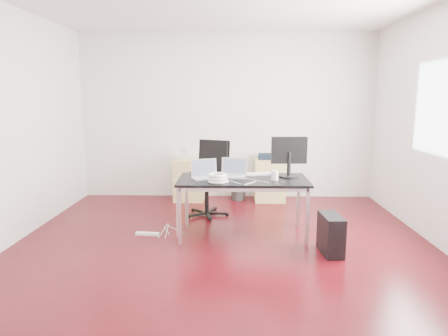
{
  "coord_description": "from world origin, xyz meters",
  "views": [
    {
      "loc": [
        0.13,
        -4.38,
        1.73
      ],
      "look_at": [
        0.0,
        0.55,
        0.85
      ],
      "focal_mm": 32.0,
      "sensor_mm": 36.0,
      "label": 1
    }
  ],
  "objects_px": {
    "pc_tower": "(331,234)",
    "desk": "(243,183)",
    "filing_cabinet_right": "(270,180)",
    "office_chair": "(209,174)",
    "filing_cabinet_left": "(189,179)"
  },
  "relations": [
    {
      "from": "pc_tower",
      "to": "desk",
      "type": "bearing_deg",
      "value": 146.03
    },
    {
      "from": "desk",
      "to": "filing_cabinet_right",
      "type": "bearing_deg",
      "value": 74.48
    },
    {
      "from": "desk",
      "to": "pc_tower",
      "type": "bearing_deg",
      "value": -30.3
    },
    {
      "from": "office_chair",
      "to": "pc_tower",
      "type": "height_order",
      "value": "office_chair"
    },
    {
      "from": "filing_cabinet_left",
      "to": "pc_tower",
      "type": "distance_m",
      "value": 2.97
    },
    {
      "from": "desk",
      "to": "filing_cabinet_right",
      "type": "relative_size",
      "value": 2.29
    },
    {
      "from": "desk",
      "to": "pc_tower",
      "type": "relative_size",
      "value": 3.56
    },
    {
      "from": "desk",
      "to": "filing_cabinet_left",
      "type": "relative_size",
      "value": 2.29
    },
    {
      "from": "office_chair",
      "to": "filing_cabinet_right",
      "type": "height_order",
      "value": "office_chair"
    },
    {
      "from": "office_chair",
      "to": "filing_cabinet_right",
      "type": "bearing_deg",
      "value": 64.22
    },
    {
      "from": "office_chair",
      "to": "filing_cabinet_right",
      "type": "xyz_separation_m",
      "value": [
        0.96,
        0.86,
        -0.26
      ]
    },
    {
      "from": "filing_cabinet_right",
      "to": "pc_tower",
      "type": "xyz_separation_m",
      "value": [
        0.49,
        -2.33,
        -0.13
      ]
    },
    {
      "from": "office_chair",
      "to": "pc_tower",
      "type": "xyz_separation_m",
      "value": [
        1.45,
        -1.47,
        -0.39
      ]
    },
    {
      "from": "desk",
      "to": "filing_cabinet_right",
      "type": "height_order",
      "value": "desk"
    },
    {
      "from": "desk",
      "to": "filing_cabinet_left",
      "type": "xyz_separation_m",
      "value": [
        -0.87,
        1.76,
        -0.33
      ]
    }
  ]
}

